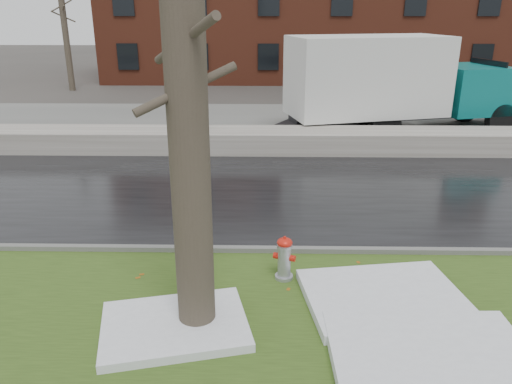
{
  "coord_description": "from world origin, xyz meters",
  "views": [
    {
      "loc": [
        -0.34,
        -8.1,
        4.72
      ],
      "look_at": [
        -0.53,
        1.9,
        1.0
      ],
      "focal_mm": 35.0,
      "sensor_mm": 36.0,
      "label": 1
    }
  ],
  "objects_px": {
    "box_truck": "(395,83)",
    "worker": "(198,98)",
    "fire_hydrant": "(284,256)",
    "tree": "(187,95)"
  },
  "relations": [
    {
      "from": "box_truck",
      "to": "worker",
      "type": "height_order",
      "value": "box_truck"
    },
    {
      "from": "tree",
      "to": "worker",
      "type": "relative_size",
      "value": 3.64
    },
    {
      "from": "tree",
      "to": "box_truck",
      "type": "xyz_separation_m",
      "value": [
        6.03,
        13.0,
        -1.65
      ]
    },
    {
      "from": "box_truck",
      "to": "fire_hydrant",
      "type": "bearing_deg",
      "value": -126.43
    },
    {
      "from": "fire_hydrant",
      "to": "tree",
      "type": "height_order",
      "value": "tree"
    },
    {
      "from": "tree",
      "to": "fire_hydrant",
      "type": "bearing_deg",
      "value": 45.68
    },
    {
      "from": "box_truck",
      "to": "worker",
      "type": "bearing_deg",
      "value": -177.91
    },
    {
      "from": "fire_hydrant",
      "to": "worker",
      "type": "height_order",
      "value": "worker"
    },
    {
      "from": "fire_hydrant",
      "to": "tree",
      "type": "distance_m",
      "value": 3.73
    },
    {
      "from": "fire_hydrant",
      "to": "tree",
      "type": "relative_size",
      "value": 0.12
    }
  ]
}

